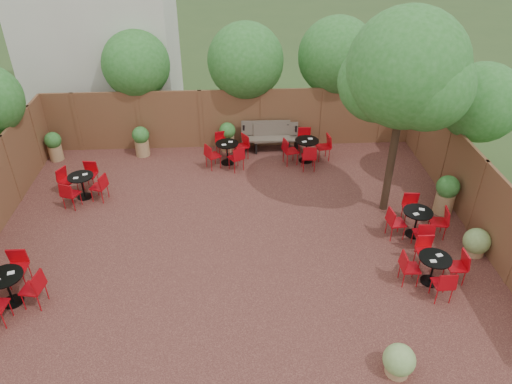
{
  "coord_description": "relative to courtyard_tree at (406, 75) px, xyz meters",
  "views": [
    {
      "loc": [
        -0.0,
        -9.62,
        7.48
      ],
      "look_at": [
        0.55,
        0.5,
        1.0
      ],
      "focal_mm": 33.78,
      "sensor_mm": 36.0,
      "label": 1
    }
  ],
  "objects": [
    {
      "name": "ground",
      "position": [
        -4.06,
        -1.01,
        -3.76
      ],
      "size": [
        80.0,
        80.0,
        0.0
      ],
      "primitive_type": "plane",
      "color": "#354F23",
      "rests_on": "ground"
    },
    {
      "name": "courtyard_paving",
      "position": [
        -4.06,
        -1.01,
        -3.75
      ],
      "size": [
        12.0,
        10.0,
        0.02
      ],
      "primitive_type": "cube",
      "color": "#3E1C19",
      "rests_on": "ground"
    },
    {
      "name": "fence_back",
      "position": [
        -4.06,
        3.99,
        -2.76
      ],
      "size": [
        12.0,
        0.08,
        2.0
      ],
      "primitive_type": "cube",
      "color": "brown",
      "rests_on": "ground"
    },
    {
      "name": "fence_right",
      "position": [
        1.94,
        -1.01,
        -2.76
      ],
      "size": [
        0.08,
        10.0,
        2.0
      ],
      "primitive_type": "cube",
      "color": "brown",
      "rests_on": "ground"
    },
    {
      "name": "neighbour_building",
      "position": [
        -8.56,
        6.99,
        0.24
      ],
      "size": [
        5.0,
        4.0,
        8.0
      ],
      "primitive_type": "cube",
      "color": "beige",
      "rests_on": "ground"
    },
    {
      "name": "overhang_foliage",
      "position": [
        -5.28,
        2.23,
        -1.06
      ],
      "size": [
        15.44,
        10.5,
        2.57
      ],
      "color": "#276922",
      "rests_on": "ground"
    },
    {
      "name": "courtyard_tree",
      "position": [
        0.0,
        0.0,
        0.0
      ],
      "size": [
        2.92,
        2.84,
        5.31
      ],
      "rotation": [
        0.0,
        0.0,
        0.2
      ],
      "color": "black",
      "rests_on": "courtyard_paving"
    },
    {
      "name": "park_bench_left",
      "position": [
        -2.95,
        3.62,
        -3.23
      ],
      "size": [
        1.61,
        0.54,
        0.99
      ],
      "rotation": [
        0.0,
        0.0,
        -0.01
      ],
      "color": "brown",
      "rests_on": "courtyard_paving"
    },
    {
      "name": "park_bench_right",
      "position": [
        -2.62,
        3.61,
        -3.27
      ],
      "size": [
        1.49,
        0.51,
        0.91
      ],
      "rotation": [
        0.0,
        0.0,
        0.02
      ],
      "color": "brown",
      "rests_on": "courtyard_paving"
    },
    {
      "name": "bistro_tables",
      "position": [
        -3.8,
        -0.09,
        -3.32
      ],
      "size": [
        10.74,
        7.35,
        0.85
      ],
      "color": "black",
      "rests_on": "courtyard_paving"
    },
    {
      "name": "planters",
      "position": [
        -4.13,
        2.28,
        -3.19
      ],
      "size": [
        11.82,
        4.49,
        1.1
      ],
      "color": "#A07B50",
      "rests_on": "courtyard_paving"
    },
    {
      "name": "low_shrubs",
      "position": [
        0.75,
        -4.04,
        -3.43
      ],
      "size": [
        3.45,
        3.94,
        0.68
      ],
      "color": "#A07B50",
      "rests_on": "courtyard_paving"
    }
  ]
}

